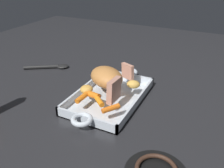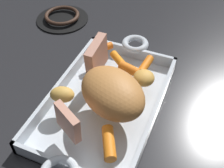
# 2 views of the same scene
# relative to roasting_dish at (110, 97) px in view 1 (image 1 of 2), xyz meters

# --- Properties ---
(ground_plane) EXTENTS (2.33, 2.33, 0.00)m
(ground_plane) POSITION_rel_roasting_dish_xyz_m (0.00, 0.00, -0.01)
(ground_plane) COLOR #232326
(roasting_dish) EXTENTS (0.46, 0.23, 0.04)m
(roasting_dish) POSITION_rel_roasting_dish_xyz_m (0.00, 0.00, 0.00)
(roasting_dish) COLOR silver
(roasting_dish) RESTS_ON ground_plane
(pork_roast) EXTENTS (0.17, 0.18, 0.07)m
(pork_roast) POSITION_rel_roasting_dish_xyz_m (-0.03, -0.03, 0.07)
(pork_roast) COLOR #BB793D
(pork_roast) RESTS_ON roasting_dish
(roast_slice_thick) EXTENTS (0.08, 0.02, 0.08)m
(roast_slice_thick) POSITION_rel_roasting_dish_xyz_m (0.06, 0.04, 0.07)
(roast_slice_thick) COLOR tan
(roast_slice_thick) RESTS_ON roasting_dish
(roast_slice_outer) EXTENTS (0.04, 0.06, 0.07)m
(roast_slice_outer) POSITION_rel_roasting_dish_xyz_m (-0.12, 0.02, 0.06)
(roast_slice_outer) COLOR tan
(roast_slice_outer) RESTS_ON roasting_dish
(baby_carrot_center_left) EXTENTS (0.05, 0.05, 0.02)m
(baby_carrot_center_left) POSITION_rel_roasting_dish_xyz_m (0.10, 0.01, 0.04)
(baby_carrot_center_left) COLOR orange
(baby_carrot_center_left) RESTS_ON roasting_dish
(baby_carrot_northwest) EXTENTS (0.06, 0.05, 0.02)m
(baby_carrot_northwest) POSITION_rel_roasting_dish_xyz_m (0.12, 0.06, 0.04)
(baby_carrot_northwest) COLOR orange
(baby_carrot_northwest) RESTS_ON roasting_dish
(baby_carrot_southeast) EXTENTS (0.06, 0.02, 0.02)m
(baby_carrot_southeast) POSITION_rel_roasting_dish_xyz_m (0.11, -0.06, 0.04)
(baby_carrot_southeast) COLOR orange
(baby_carrot_southeast) RESTS_ON roasting_dish
(baby_carrot_short) EXTENTS (0.07, 0.05, 0.02)m
(baby_carrot_short) POSITION_rel_roasting_dish_xyz_m (-0.12, -0.06, 0.04)
(baby_carrot_short) COLOR orange
(baby_carrot_short) RESTS_ON roasting_dish
(baby_carrot_southwest) EXTENTS (0.03, 0.05, 0.02)m
(baby_carrot_southwest) POSITION_rel_roasting_dish_xyz_m (0.08, -0.03, 0.04)
(baby_carrot_southwest) COLOR orange
(baby_carrot_southwest) RESTS_ON roasting_dish
(potato_golden_large) EXTENTS (0.05, 0.06, 0.03)m
(potato_golden_large) POSITION_rel_roasting_dish_xyz_m (-0.05, 0.07, 0.05)
(potato_golden_large) COLOR gold
(potato_golden_large) RESTS_ON roasting_dish
(potato_halved) EXTENTS (0.06, 0.06, 0.03)m
(potato_halved) POSITION_rel_roasting_dish_xyz_m (0.06, -0.07, 0.04)
(potato_halved) COLOR gold
(potato_halved) RESTS_ON roasting_dish
(serving_spoon) EXTENTS (0.14, 0.20, 0.02)m
(serving_spoon) POSITION_rel_roasting_dish_xyz_m (-0.14, -0.39, -0.00)
(serving_spoon) COLOR black
(serving_spoon) RESTS_ON ground_plane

